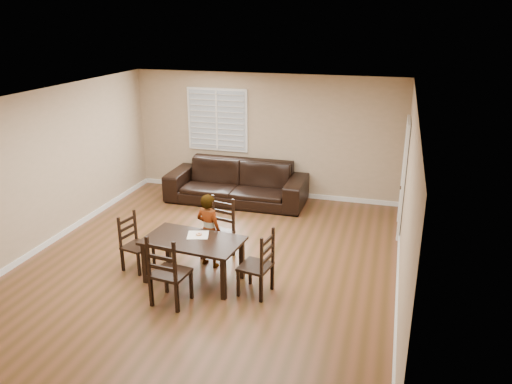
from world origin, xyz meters
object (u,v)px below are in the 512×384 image
chair_near (221,229)px  child (209,230)px  donut (199,234)px  chair_far (165,276)px  sofa (237,182)px  chair_left (132,243)px  chair_right (263,267)px  dining_table (193,245)px

chair_near → child: (-0.06, -0.41, 0.15)m
donut → chair_far: bearing=-96.8°
donut → sofa: size_ratio=0.03×
chair_near → chair_left: 1.47m
chair_right → donut: (-1.09, 0.28, 0.26)m
chair_right → donut: 1.15m
chair_far → donut: bearing=-90.1°
chair_near → chair_far: size_ratio=0.95×
chair_near → child: 0.44m
chair_near → chair_right: size_ratio=1.02×
dining_table → chair_far: (-0.08, -0.79, -0.11)m
donut → sofa: bearing=98.3°
dining_table → chair_right: (1.12, -0.12, -0.14)m
child → donut: bearing=102.7°
child → sofa: bearing=-65.0°
dining_table → chair_right: bearing=-0.4°
chair_near → child: bearing=-84.9°
donut → chair_right: bearing=-14.5°
dining_table → sofa: sofa is taller
chair_far → chair_left: bearing=-34.9°
dining_table → donut: donut is taller
chair_left → chair_right: bearing=-83.6°
donut → child: bearing=87.3°
dining_table → chair_left: 1.13m
chair_near → donut: (-0.07, -0.78, 0.25)m
chair_right → child: (-1.07, 0.65, 0.16)m
sofa → chair_far: bearing=-85.3°
chair_left → sofa: bearing=1.2°
dining_table → sofa: 3.49m
chair_far → child: size_ratio=0.87×
child → dining_table: bearing=99.9°
chair_far → child: bearing=-89.0°
child → sofa: child is taller
chair_near → dining_table: bearing=-83.7°
child → donut: 0.38m
dining_table → child: 0.53m
chair_left → child: child is taller
chair_far → chair_right: size_ratio=1.07×
chair_near → chair_left: size_ratio=1.11×
chair_near → chair_left: chair_near is taller
chair_near → child: child is taller
chair_far → donut: size_ratio=11.44×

